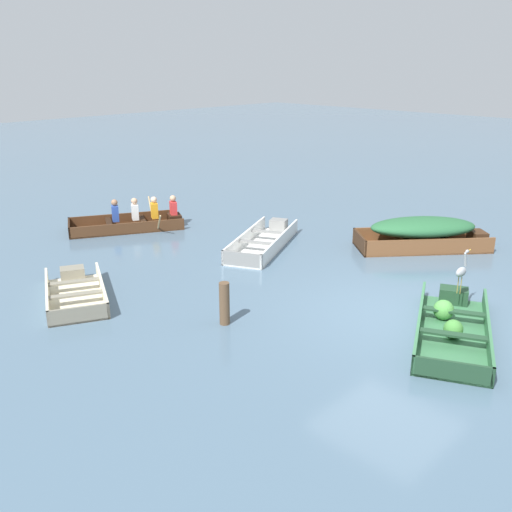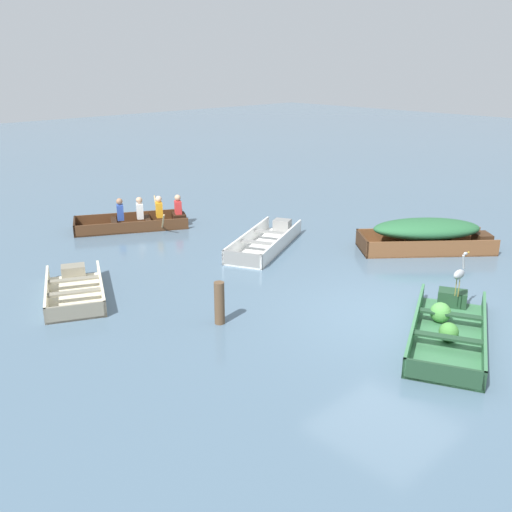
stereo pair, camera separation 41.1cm
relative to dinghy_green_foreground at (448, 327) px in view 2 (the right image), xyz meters
The scene contains 8 objects.
ground_plane 1.08m from the dinghy_green_foreground, 94.49° to the left, with size 80.00×80.00×0.00m, color slate.
dinghy_green_foreground is the anchor object (origin of this frame).
skiff_white_near_moored 5.95m from the dinghy_green_foreground, 78.03° to the left, with size 3.37×2.33×0.37m.
skiff_cream_mid_moored 7.39m from the dinghy_green_foreground, 122.31° to the left, with size 2.06×2.67×0.33m.
skiff_wooden_brown_far_moored 4.84m from the dinghy_green_foreground, 34.96° to the left, with size 3.31×3.06×0.82m.
rowboat_dark_varnish_with_crew 9.62m from the dinghy_green_foreground, 91.27° to the left, with size 3.34×2.71×0.89m.
heron_on_dinghy 1.13m from the dinghy_green_foreground, 19.70° to the left, with size 0.45×0.14×0.84m.
mooring_post 4.10m from the dinghy_green_foreground, 130.17° to the left, with size 0.19×0.19×0.82m, color brown.
Camera 2 is at (-8.67, -5.34, 4.64)m, focal length 40.00 mm.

